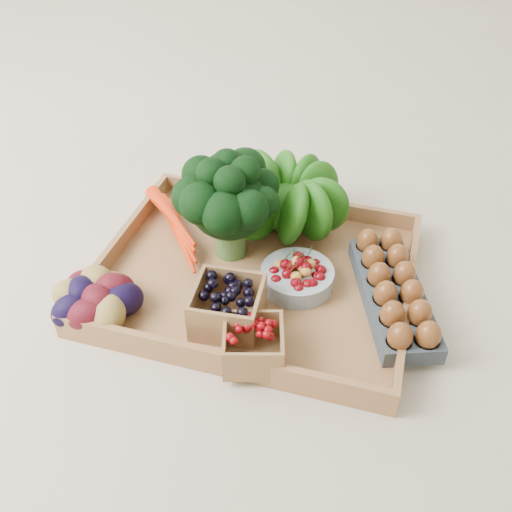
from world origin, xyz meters
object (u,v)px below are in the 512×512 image
(tray, at_px, (256,278))
(broccoli, at_px, (230,221))
(egg_carton, at_px, (392,296))
(cherry_bowl, at_px, (297,278))

(tray, distance_m, broccoli, 0.11)
(broccoli, relative_size, egg_carton, 0.68)
(tray, distance_m, cherry_bowl, 0.08)
(cherry_bowl, bearing_deg, egg_carton, 0.27)
(tray, height_order, cherry_bowl, cherry_bowl)
(cherry_bowl, bearing_deg, tray, 176.57)
(broccoli, xyz_separation_m, egg_carton, (0.31, -0.05, -0.06))
(tray, bearing_deg, egg_carton, -0.90)
(cherry_bowl, relative_size, egg_carton, 0.46)
(tray, relative_size, cherry_bowl, 4.25)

